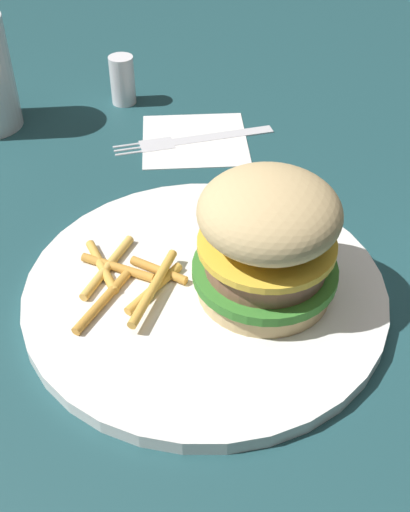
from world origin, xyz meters
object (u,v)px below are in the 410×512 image
(salt_shaker, at_px, (122,80))
(plate, at_px, (205,291))
(sandwich, at_px, (267,239))
(napkin, at_px, (195,139))
(fries_pile, at_px, (127,278))
(fork, at_px, (193,138))

(salt_shaker, bearing_deg, plate, -158.11)
(sandwich, bearing_deg, napkin, 18.56)
(sandwich, distance_m, fries_pile, 0.11)
(sandwich, xyz_separation_m, salt_shaker, (0.31, 0.17, -0.03))
(salt_shaker, bearing_deg, napkin, -130.40)
(fries_pile, bearing_deg, sandwich, -88.73)
(plate, height_order, salt_shaker, salt_shaker)
(napkin, height_order, fork, fork)
(fork, xyz_separation_m, salt_shaker, (0.08, 0.09, 0.02))
(fries_pile, xyz_separation_m, napkin, (0.24, -0.03, -0.02))
(plate, xyz_separation_m, sandwich, (0.00, -0.04, 0.06))
(plate, xyz_separation_m, fork, (0.23, 0.04, -0.00))
(fries_pile, height_order, napkin, fries_pile)
(plate, xyz_separation_m, salt_shaker, (0.31, 0.13, 0.02))
(sandwich, bearing_deg, salt_shaker, 28.56)
(napkin, xyz_separation_m, fork, (-0.00, 0.00, 0.00))
(fries_pile, height_order, fork, fries_pile)
(sandwich, height_order, fries_pile, sandwich)
(plate, height_order, fork, plate)
(sandwich, bearing_deg, plate, 90.46)
(sandwich, xyz_separation_m, napkin, (0.23, 0.08, -0.06))
(fries_pile, bearing_deg, napkin, -6.06)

